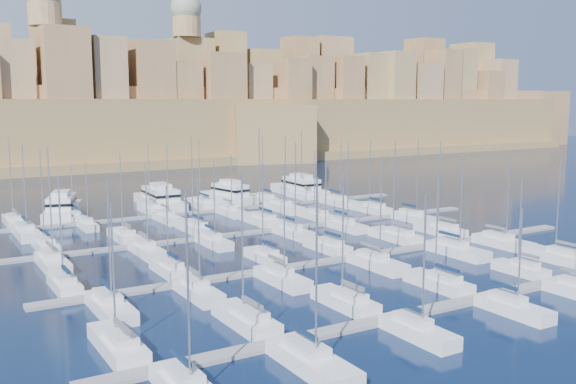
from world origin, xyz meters
TOP-DOWN VIEW (x-y plane):
  - ground at (0.00, 0.00)m, footprint 600.00×600.00m
  - pontoon_near at (0.00, -34.00)m, footprint 84.00×2.00m
  - pontoon_mid_near at (0.00, -12.00)m, footprint 84.00×2.00m
  - pontoon_mid_far at (0.00, 10.00)m, footprint 84.00×2.00m
  - pontoon_far at (0.00, 32.00)m, footprint 84.00×2.00m
  - sailboat_0 at (-36.89, -28.29)m, footprint 2.90×9.66m
  - sailboat_1 at (-24.48, -28.27)m, footprint 2.91×9.70m
  - sailboat_2 at (-12.95, -28.55)m, footprint 2.74×9.13m
  - sailboat_3 at (0.33, -28.55)m, footprint 2.74×9.14m
  - sailboat_4 at (13.46, -29.36)m, footprint 2.25×7.49m
  - sailboat_5 at (22.92, -27.90)m, footprint 3.13×10.45m
  - sailboat_7 at (-24.55, -39.96)m, footprint 3.05×10.17m
  - sailboat_8 at (-12.44, -39.12)m, footprint 2.54×8.46m
  - sailboat_9 at (0.39, -39.09)m, footprint 2.52×8.39m
  - sailboat_12 at (-36.88, -6.94)m, footprint 2.50×8.34m
  - sailboat_13 at (-24.16, -6.86)m, footprint 2.55×8.50m
  - sailboat_14 at (-10.76, -7.07)m, footprint 2.42×8.06m
  - sailboat_15 at (-0.18, -6.60)m, footprint 2.71×9.02m
  - sailboat_16 at (12.96, -6.12)m, footprint 3.00×10.01m
  - sailboat_17 at (22.23, -6.27)m, footprint 2.91×9.69m
  - sailboat_18 at (-34.64, -17.78)m, footprint 2.94×9.81m
  - sailboat_19 at (-24.82, -17.33)m, footprint 2.66×8.88m
  - sailboat_20 at (-14.22, -17.55)m, footprint 2.80×9.34m
  - sailboat_21 at (-0.10, -17.75)m, footprint 2.92×9.73m
  - sailboat_22 at (13.91, -17.95)m, footprint 3.04×10.15m
  - sailboat_23 at (23.61, -17.76)m, footprint 2.93×9.75m
  - sailboat_24 at (-34.93, 15.23)m, footprint 2.61×8.69m
  - sailboat_25 at (-23.25, 15.57)m, footprint 2.81×9.36m
  - sailboat_26 at (-11.35, 15.90)m, footprint 3.01×10.04m
  - sailboat_27 at (1.35, 16.16)m, footprint 3.17×10.57m
  - sailboat_28 at (12.17, 15.16)m, footprint 2.56×8.54m
  - sailboat_29 at (25.47, 15.77)m, footprint 2.93×9.77m
  - sailboat_30 at (-36.08, 4.15)m, footprint 2.98×9.95m
  - sailboat_31 at (-23.34, 4.52)m, footprint 2.76×9.19m
  - sailboat_32 at (-12.94, 4.80)m, footprint 2.58×8.62m
  - sailboat_33 at (0.77, 4.45)m, footprint 2.80×9.34m
  - sailboat_34 at (11.14, 4.59)m, footprint 2.71×9.04m
  - sailboat_35 at (26.06, 4.32)m, footprint 2.88×9.60m
  - sailboat_36 at (-36.08, 37.63)m, footprint 2.85×9.50m
  - sailboat_37 at (-26.12, 36.80)m, footprint 2.34×7.81m
  - sailboat_38 at (-11.57, 37.22)m, footprint 2.60×8.67m
  - sailboat_39 at (-0.56, 38.21)m, footprint 3.20×10.68m
  - sailboat_40 at (13.53, 37.49)m, footprint 2.77×9.22m
  - sailboat_41 at (23.31, 37.48)m, footprint 2.76×9.19m
  - sailboat_42 at (-35.85, 25.93)m, footprint 3.12×10.40m
  - sailboat_43 at (-25.92, 27.54)m, footprint 2.13×7.11m
  - sailboat_44 at (-12.07, 26.65)m, footprint 2.68×8.92m
  - sailboat_45 at (0.50, 26.84)m, footprint 2.56×8.54m
  - sailboat_46 at (11.49, 25.75)m, footprint 3.23×10.76m
  - sailboat_47 at (24.95, 26.10)m, footprint 3.01×10.04m
  - motor_yacht_a at (-27.11, 41.66)m, footprint 10.36×17.68m
  - motor_yacht_b at (-7.72, 42.70)m, footprint 6.76×19.43m
  - motor_yacht_c at (6.88, 40.72)m, footprint 7.24×15.61m
  - motor_yacht_d at (25.52, 42.21)m, footprint 6.10×18.32m
  - fortified_city at (-0.19, 155.26)m, footprint 460.00×108.95m

SIDE VIEW (x-z plane):
  - ground at x=0.00m, z-range 0.00..0.00m
  - pontoon_near at x=0.00m, z-range 0.00..0.40m
  - pontoon_mid_near at x=0.00m, z-range 0.00..0.40m
  - pontoon_mid_far at x=0.00m, z-range 0.00..0.40m
  - pontoon_far at x=0.00m, z-range 0.00..0.40m
  - sailboat_37 at x=-26.12m, z-range -4.72..6.13m
  - sailboat_43 at x=-25.92m, z-range -5.11..6.54m
  - sailboat_9 at x=0.39m, z-range -4.96..6.39m
  - sailboat_13 at x=-24.16m, z-range -5.03..6.46m
  - sailboat_4 at x=13.46m, z-range -5.43..6.86m
  - sailboat_45 at x=0.50m, z-range -5.29..6.73m
  - sailboat_28 at x=12.17m, z-range -5.64..7.09m
  - sailboat_32 at x=-12.94m, z-range -5.81..7.27m
  - sailboat_12 at x=-36.88m, z-range -5.98..7.45m
  - sailboat_14 at x=-10.76m, z-range -6.17..7.64m
  - sailboat_38 at x=-11.57m, z-range -6.07..7.55m
  - sailboat_8 at x=-12.44m, z-range -6.16..7.64m
  - sailboat_15 at x=-0.18m, z-range -6.00..7.47m
  - sailboat_3 at x=0.33m, z-range -5.97..7.45m
  - sailboat_31 at x=-23.34m, z-range -5.95..7.43m
  - sailboat_19 at x=-24.82m, z-range -6.11..7.58m
  - sailboat_25 at x=-23.25m, z-range -6.08..7.57m
  - sailboat_0 at x=-36.89m, z-range -5.92..7.40m
  - sailboat_44 at x=-12.07m, z-range -6.36..7.85m
  - sailboat_40 at x=13.53m, z-range -6.44..7.93m
  - sailboat_24 at x=-34.93m, z-range -6.64..8.14m
  - sailboat_2 at x=-12.95m, z-range -6.53..8.03m
  - sailboat_47 at x=24.95m, z-range -6.05..7.55m
  - sailboat_23 at x=23.61m, z-range -6.29..7.79m
  - sailboat_20 at x=-14.22m, z-range -6.58..8.08m
  - sailboat_18 at x=-34.64m, z-range -6.32..7.82m
  - sailboat_34 at x=11.14m, z-range -6.76..8.27m
  - sailboat_29 at x=25.47m, z-range -6.45..7.96m
  - sailboat_41 at x=23.31m, z-range -6.90..8.41m
  - sailboat_35 at x=26.06m, z-range -6.76..8.27m
  - sailboat_33 at x=0.77m, z-range -6.87..8.38m
  - sailboat_21 at x=-0.10m, z-range -6.70..8.21m
  - sailboat_5 at x=22.92m, z-range -6.27..7.78m
  - sailboat_22 at x=13.91m, z-range -6.60..8.11m
  - sailboat_17 at x=22.23m, z-range -6.90..8.41m
  - sailboat_1 at x=-24.48m, z-range -6.93..8.45m
  - sailboat_39 at x=-0.56m, z-range -6.22..7.75m
  - sailboat_36 at x=-36.08m, z-range -7.12..8.65m
  - sailboat_42 at x=-35.85m, z-range -6.74..8.27m
  - sailboat_16 at x=12.96m, z-range -7.12..8.66m
  - sailboat_30 at x=-36.08m, z-range -7.26..8.80m
  - sailboat_7 at x=-24.55m, z-range -7.26..8.79m
  - sailboat_26 at x=-11.35m, z-range -7.35..8.89m
  - sailboat_46 at x=11.49m, z-range -6.87..8.41m
  - sailboat_27 at x=1.35m, z-range -7.87..9.44m
  - motor_yacht_a at x=-27.11m, z-range -0.90..4.35m
  - motor_yacht_c at x=6.88m, z-range -0.90..4.35m
  - motor_yacht_d at x=25.52m, z-range -0.90..4.35m
  - motor_yacht_b at x=-7.72m, z-range -0.90..4.35m
  - fortified_city at x=-0.19m, z-range -15.02..44.50m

